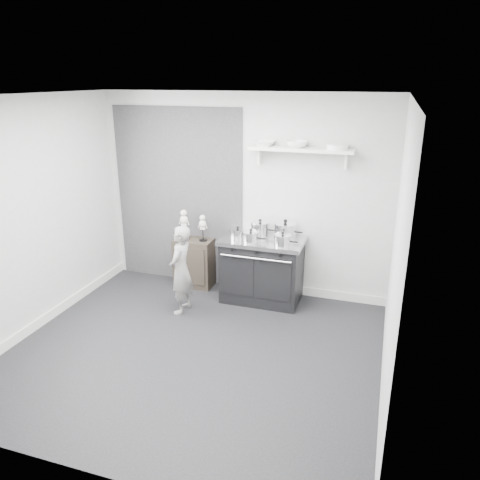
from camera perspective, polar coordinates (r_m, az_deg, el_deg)
name	(u,v)px	position (r m, az deg, el deg)	size (l,w,h in m)	color
ground	(193,351)	(5.34, -5.75, -13.30)	(4.00, 4.00, 0.00)	black
room_shell	(186,204)	(4.84, -6.65, 4.44)	(4.02, 3.62, 2.71)	silver
wall_shelf	(301,150)	(5.94, 7.45, 10.80)	(1.30, 0.26, 0.24)	silver
stove	(262,269)	(6.26, 2.71, -3.58)	(1.09, 0.68, 0.87)	black
side_cabinet	(194,263)	(6.74, -5.62, -2.77)	(0.54, 0.32, 0.70)	black
child	(181,270)	(5.93, -7.21, -3.64)	(0.42, 0.28, 1.15)	gray
pot_front_left	(238,233)	(6.10, -0.29, 0.81)	(0.29, 0.20, 0.17)	silver
pot_back_left	(260,228)	(6.22, 2.46, 1.42)	(0.33, 0.25, 0.23)	silver
pot_back_right	(285,230)	(6.14, 5.52, 1.19)	(0.38, 0.29, 0.25)	silver
pot_front_right	(283,240)	(5.85, 5.21, -0.01)	(0.30, 0.22, 0.19)	silver
pot_front_center	(251,237)	(5.96, 1.33, 0.40)	(0.30, 0.21, 0.18)	silver
skeleton_full	(184,222)	(6.59, -6.83, 2.18)	(0.14, 0.09, 0.49)	beige
skeleton_torso	(203,226)	(6.49, -4.57, 1.71)	(0.12, 0.08, 0.43)	beige
bowl_large	(264,143)	(6.03, 2.96, 11.68)	(0.28, 0.28, 0.07)	white
bowl_small	(297,144)	(5.93, 6.92, 11.52)	(0.26, 0.26, 0.08)	white
plate_stack	(337,147)	(5.86, 11.78, 11.06)	(0.26, 0.26, 0.06)	white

